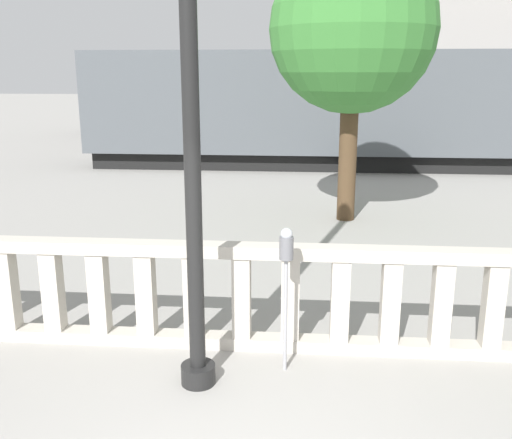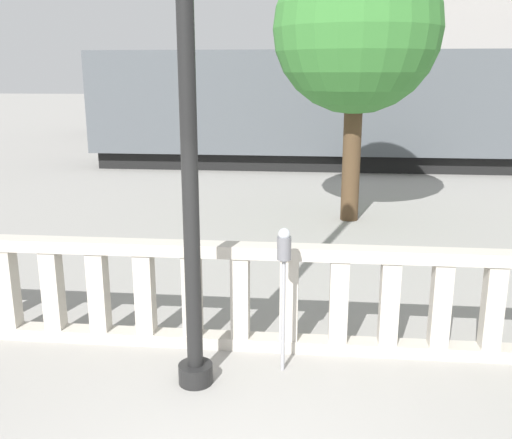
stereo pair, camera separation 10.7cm
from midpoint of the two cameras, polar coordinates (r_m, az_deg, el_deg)
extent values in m
cube|color=#BCB5A8|center=(6.65, 1.31, -12.16)|extent=(13.26, 0.24, 0.14)
cube|color=#BCB5A8|center=(6.23, 1.37, -3.18)|extent=(13.26, 0.24, 0.14)
cube|color=#BCB5A8|center=(7.28, -23.17, -6.29)|extent=(0.20, 0.20, 0.95)
cube|color=#BCB5A8|center=(7.03, -19.23, -6.62)|extent=(0.20, 0.20, 0.95)
cube|color=#BCB5A8|center=(6.83, -15.03, -6.94)|extent=(0.20, 0.20, 0.95)
cube|color=#BCB5A8|center=(6.66, -10.58, -7.24)|extent=(0.20, 0.20, 0.95)
cube|color=#BCB5A8|center=(6.53, -5.92, -7.50)|extent=(0.20, 0.20, 0.95)
cube|color=#BCB5A8|center=(6.45, -1.11, -7.72)|extent=(0.20, 0.20, 0.95)
cube|color=#BCB5A8|center=(6.41, 3.80, -7.89)|extent=(0.20, 0.20, 0.95)
cube|color=#BCB5A8|center=(6.42, 8.74, -8.00)|extent=(0.20, 0.20, 0.95)
cube|color=#BCB5A8|center=(6.47, 13.64, -8.06)|extent=(0.20, 0.20, 0.95)
cube|color=#BCB5A8|center=(6.57, 18.41, -8.06)|extent=(0.20, 0.20, 0.95)
cube|color=#BCB5A8|center=(6.71, 23.01, -8.00)|extent=(0.20, 0.20, 0.95)
cylinder|color=black|center=(5.99, -5.53, -15.06)|extent=(0.35, 0.35, 0.20)
cylinder|color=black|center=(5.22, -6.36, 15.46)|extent=(0.16, 0.16, 5.89)
cylinder|color=#99999E|center=(5.97, 3.26, -9.60)|extent=(0.04, 0.04, 1.23)
cylinder|color=slate|center=(5.71, 3.36, -2.88)|extent=(0.14, 0.14, 0.23)
sphere|color=#B2B7BC|center=(5.67, 3.38, -1.46)|extent=(0.12, 0.12, 0.12)
cube|color=black|center=(19.50, 13.60, 5.90)|extent=(19.17, 2.47, 0.55)
cube|color=#4C5156|center=(19.33, 13.93, 11.35)|extent=(19.56, 3.09, 3.17)
cube|color=black|center=(29.36, 14.22, 8.62)|extent=(28.28, 2.30, 0.55)
cube|color=black|center=(29.24, 14.45, 12.26)|extent=(28.85, 2.87, 3.19)
cylinder|color=#4C3823|center=(12.12, 9.77, 6.06)|extent=(0.37, 0.37, 2.64)
sphere|color=#387A33|center=(12.03, 10.32, 18.25)|extent=(3.33, 3.33, 3.33)
camera|label=1|loc=(0.05, -89.57, 0.11)|focal=40.00mm
camera|label=2|loc=(0.05, 90.43, -0.11)|focal=40.00mm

